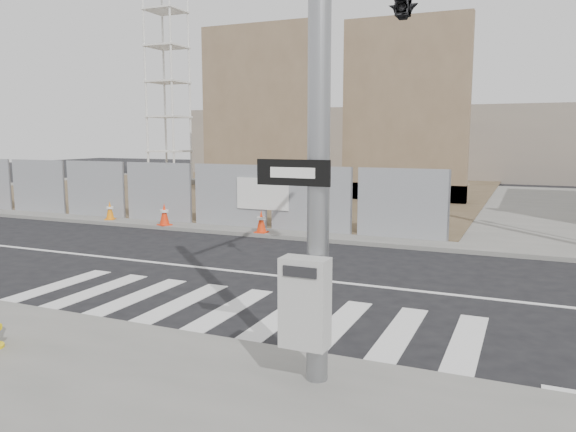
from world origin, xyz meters
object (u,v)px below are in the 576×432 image
at_px(signal_pole, 382,21).
at_px(traffic_cone_b, 110,211).
at_px(traffic_cone_d, 261,222).
at_px(traffic_cone_c, 164,214).
at_px(crane_tower, 166,30).

height_order(signal_pole, traffic_cone_b, signal_pole).
xyz_separation_m(traffic_cone_b, traffic_cone_d, (6.05, -0.29, 0.02)).
height_order(signal_pole, traffic_cone_c, signal_pole).
relative_size(traffic_cone_b, traffic_cone_c, 0.88).
height_order(traffic_cone_b, traffic_cone_c, traffic_cone_c).
bearing_deg(crane_tower, traffic_cone_c, -55.53).
bearing_deg(traffic_cone_d, traffic_cone_b, 177.24).
bearing_deg(signal_pole, crane_tower, 132.57).
height_order(signal_pole, crane_tower, crane_tower).
height_order(crane_tower, traffic_cone_c, crane_tower).
height_order(crane_tower, traffic_cone_d, crane_tower).
relative_size(signal_pole, traffic_cone_c, 9.59).
bearing_deg(signal_pole, traffic_cone_b, 149.73).
relative_size(signal_pole, traffic_cone_d, 10.27).
xyz_separation_m(traffic_cone_b, traffic_cone_c, (2.51, -0.29, 0.04)).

